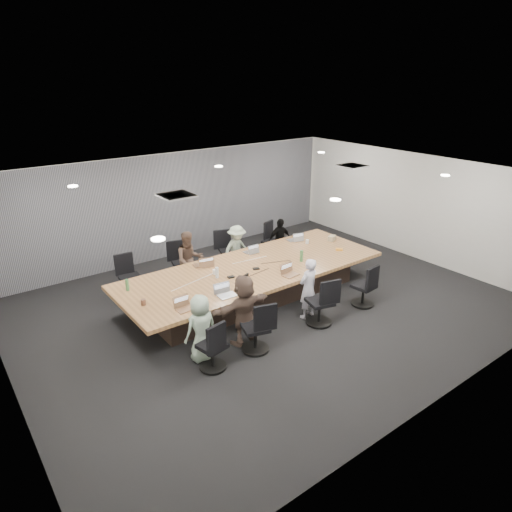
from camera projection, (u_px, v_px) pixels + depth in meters
floor at (267, 306)px, 9.93m from camera, size 10.00×8.00×0.00m
ceiling at (268, 179)px, 8.88m from camera, size 10.00×8.00×0.00m
wall_back at (177, 204)px, 12.37m from camera, size 10.00×0.00×2.80m
wall_front at (443, 326)px, 6.43m from camera, size 10.00×0.00×2.80m
wall_right at (414, 206)px, 12.18m from camera, size 0.00×8.00×2.80m
curtain at (178, 205)px, 12.31m from camera, size 9.80×0.04×2.80m
conference_table at (253, 282)px, 10.15m from camera, size 6.00×2.20×0.74m
chair_0 at (130, 281)px, 10.21m from camera, size 0.58×0.58×0.78m
chair_1 at (183, 266)px, 10.94m from camera, size 0.68×0.68×0.82m
chair_2 at (229, 254)px, 11.68m from camera, size 0.71×0.71×0.82m
chair_3 at (271, 244)px, 12.46m from camera, size 0.61×0.61×0.72m
chair_4 at (212, 350)px, 7.72m from camera, size 0.58×0.58×0.74m
chair_5 at (255, 331)px, 8.21m from camera, size 0.67×0.67×0.79m
chair_6 at (320, 305)px, 9.10m from camera, size 0.68×0.68×0.82m
chair_7 at (364, 289)px, 9.84m from camera, size 0.56×0.56×0.76m
person_1 at (190, 260)px, 10.57m from camera, size 0.76×0.65×1.37m
laptop_1 at (201, 265)px, 10.14m from camera, size 0.40×0.32×0.02m
person_2 at (237, 250)px, 11.34m from camera, size 0.85×0.54×1.26m
laptop_2 at (250, 252)px, 10.88m from camera, size 0.29×0.21×0.02m
person_3 at (280, 240)px, 12.12m from camera, size 0.71×0.35×1.18m
laptop_3 at (293, 240)px, 11.65m from camera, size 0.34×0.27×0.02m
person_4 at (201, 328)px, 7.88m from camera, size 0.63×0.43×1.24m
laptop_4 at (185, 309)px, 8.24m from camera, size 0.32×0.23×0.02m
person_5 at (244, 310)px, 8.37m from camera, size 1.28×0.43×1.37m
laptop_5 at (227, 296)px, 8.75m from camera, size 0.37×0.27×0.02m
person_6 at (308, 288)px, 9.27m from camera, size 0.50×0.35×1.29m
laptop_6 at (291, 275)px, 9.64m from camera, size 0.36×0.27×0.02m
bottle_green_left at (127, 285)px, 8.93m from camera, size 0.09×0.09×0.24m
bottle_green_right at (301, 256)px, 10.31m from camera, size 0.09×0.09×0.26m
bottle_clear at (217, 273)px, 9.49m from camera, size 0.07×0.07×0.23m
cup_white_far at (215, 272)px, 9.68m from camera, size 0.11×0.11×0.11m
cup_white_near at (307, 242)px, 11.41m from camera, size 0.10×0.10×0.10m
mug_brown at (143, 302)px, 8.40m from camera, size 0.10×0.10×0.11m
mic_left at (231, 277)px, 9.54m from camera, size 0.15×0.11×0.03m
mic_right at (256, 269)px, 9.94m from camera, size 0.16×0.13×0.03m
stapler at (246, 275)px, 9.57m from camera, size 0.15×0.09×0.06m
canvas_bag at (332, 238)px, 11.62m from camera, size 0.27×0.22×0.12m
snack_packet at (339, 249)px, 11.01m from camera, size 0.19×0.20×0.04m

